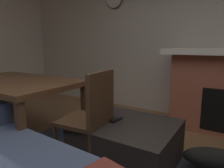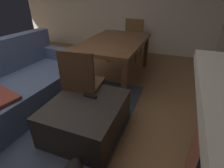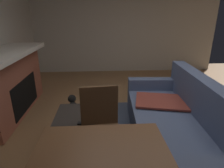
{
  "view_description": "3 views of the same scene",
  "coord_description": "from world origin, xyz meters",
  "px_view_note": "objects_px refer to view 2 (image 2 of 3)",
  "views": [
    {
      "loc": [
        -0.7,
        0.79,
        1.16
      ],
      "look_at": [
        0.5,
        -1.12,
        0.74
      ],
      "focal_mm": 32.64,
      "sensor_mm": 36.0,
      "label": 1
    },
    {
      "loc": [
        -1.24,
        -1.77,
        1.54
      ],
      "look_at": [
        0.48,
        -1.1,
        0.54
      ],
      "focal_mm": 28.08,
      "sensor_mm": 36.0,
      "label": 2
    },
    {
      "loc": [
        2.34,
        -0.68,
        1.67
      ],
      "look_at": [
        -0.05,
        -0.53,
        0.8
      ],
      "focal_mm": 30.12,
      "sensor_mm": 36.0,
      "label": 3
    }
  ],
  "objects_px": {
    "dining_table": "(114,44)",
    "dining_chair_west": "(81,80)",
    "tv_remote": "(90,96)",
    "potted_plant": "(39,46)",
    "ottoman_coffee_table": "(87,117)",
    "couch": "(11,89)",
    "dining_chair_east": "(132,37)"
  },
  "relations": [
    {
      "from": "dining_chair_west",
      "to": "potted_plant",
      "type": "distance_m",
      "value": 2.76
    },
    {
      "from": "dining_chair_east",
      "to": "dining_chair_west",
      "type": "height_order",
      "value": "same"
    },
    {
      "from": "couch",
      "to": "potted_plant",
      "type": "xyz_separation_m",
      "value": [
        1.89,
        1.19,
        -0.02
      ]
    },
    {
      "from": "dining_table",
      "to": "dining_chair_west",
      "type": "bearing_deg",
      "value": -179.61
    },
    {
      "from": "ottoman_coffee_table",
      "to": "dining_chair_east",
      "type": "bearing_deg",
      "value": 4.36
    },
    {
      "from": "ottoman_coffee_table",
      "to": "couch",
      "type": "bearing_deg",
      "value": 87.76
    },
    {
      "from": "ottoman_coffee_table",
      "to": "dining_chair_east",
      "type": "distance_m",
      "value": 2.76
    },
    {
      "from": "ottoman_coffee_table",
      "to": "tv_remote",
      "type": "xyz_separation_m",
      "value": [
        0.12,
        0.0,
        0.22
      ]
    },
    {
      "from": "tv_remote",
      "to": "dining_chair_west",
      "type": "distance_m",
      "value": 0.27
    },
    {
      "from": "couch",
      "to": "dining_chair_west",
      "type": "xyz_separation_m",
      "value": [
        0.23,
        -1.01,
        0.21
      ]
    },
    {
      "from": "dining_chair_east",
      "to": "dining_chair_west",
      "type": "relative_size",
      "value": 1.0
    },
    {
      "from": "dining_table",
      "to": "potted_plant",
      "type": "bearing_deg",
      "value": 78.95
    },
    {
      "from": "ottoman_coffee_table",
      "to": "potted_plant",
      "type": "height_order",
      "value": "potted_plant"
    },
    {
      "from": "couch",
      "to": "dining_chair_west",
      "type": "height_order",
      "value": "dining_chair_west"
    },
    {
      "from": "dining_chair_west",
      "to": "dining_table",
      "type": "bearing_deg",
      "value": 0.39
    },
    {
      "from": "ottoman_coffee_table",
      "to": "dining_table",
      "type": "bearing_deg",
      "value": 8.07
    },
    {
      "from": "tv_remote",
      "to": "potted_plant",
      "type": "xyz_separation_m",
      "value": [
        1.81,
        2.4,
        -0.13
      ]
    },
    {
      "from": "couch",
      "to": "potted_plant",
      "type": "height_order",
      "value": "couch"
    },
    {
      "from": "dining_chair_east",
      "to": "dining_table",
      "type": "bearing_deg",
      "value": 179.75
    },
    {
      "from": "tv_remote",
      "to": "dining_chair_west",
      "type": "bearing_deg",
      "value": 56.53
    },
    {
      "from": "couch",
      "to": "dining_table",
      "type": "bearing_deg",
      "value": -34.48
    },
    {
      "from": "ottoman_coffee_table",
      "to": "dining_table",
      "type": "distance_m",
      "value": 1.59
    },
    {
      "from": "tv_remote",
      "to": "dining_chair_west",
      "type": "xyz_separation_m",
      "value": [
        0.16,
        0.2,
        0.1
      ]
    },
    {
      "from": "dining_table",
      "to": "ottoman_coffee_table",
      "type": "bearing_deg",
      "value": -171.93
    },
    {
      "from": "dining_table",
      "to": "dining_chair_east",
      "type": "relative_size",
      "value": 1.8
    },
    {
      "from": "tv_remote",
      "to": "dining_chair_east",
      "type": "relative_size",
      "value": 0.17
    },
    {
      "from": "ottoman_coffee_table",
      "to": "dining_chair_west",
      "type": "xyz_separation_m",
      "value": [
        0.28,
        0.21,
        0.32
      ]
    },
    {
      "from": "tv_remote",
      "to": "dining_table",
      "type": "distance_m",
      "value": 1.42
    },
    {
      "from": "dining_table",
      "to": "dining_chair_east",
      "type": "distance_m",
      "value": 1.24
    },
    {
      "from": "tv_remote",
      "to": "dining_chair_east",
      "type": "xyz_separation_m",
      "value": [
        2.61,
        0.21,
        0.1
      ]
    },
    {
      "from": "couch",
      "to": "potted_plant",
      "type": "distance_m",
      "value": 2.23
    },
    {
      "from": "dining_chair_east",
      "to": "ottoman_coffee_table",
      "type": "bearing_deg",
      "value": -175.64
    }
  ]
}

